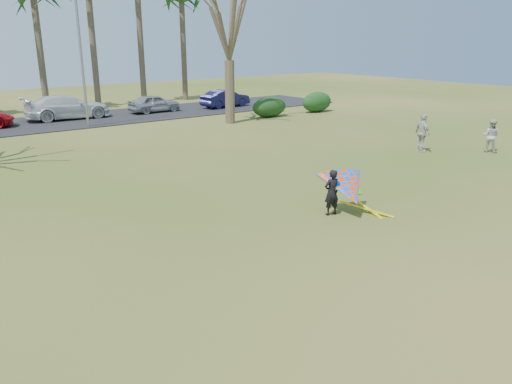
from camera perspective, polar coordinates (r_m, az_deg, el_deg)
ground at (r=13.37m, az=5.21°, el=-6.54°), size 100.00×100.00×0.00m
parking_strip at (r=35.39m, az=-23.29°, el=7.18°), size 46.00×7.00×0.06m
bare_tree_right at (r=32.63m, az=-3.14°, el=19.33°), size 6.27×6.27×9.21m
streetlight at (r=32.72m, az=-19.10°, el=14.76°), size 2.28×0.18×8.00m
hedge_near at (r=35.47m, az=1.54°, el=9.69°), size 2.82×1.28×1.41m
hedge_far at (r=38.22m, az=6.98°, el=10.18°), size 2.69×1.26×1.49m
car_3 at (r=36.59m, az=-20.76°, el=9.08°), size 5.63×2.49×1.61m
car_4 at (r=38.20m, az=-11.55°, el=9.90°), size 3.89×1.72×1.30m
car_5 at (r=40.37m, az=-3.52°, el=10.63°), size 4.25×1.90×1.35m
pedestrian_a at (r=26.93m, az=25.24°, el=5.83°), size 0.82×0.93×1.60m
pedestrian_b at (r=25.76m, az=18.50°, el=6.42°), size 0.83×1.17×1.85m
kite_flyer at (r=15.90m, az=10.31°, el=0.37°), size 2.13×2.39×2.02m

